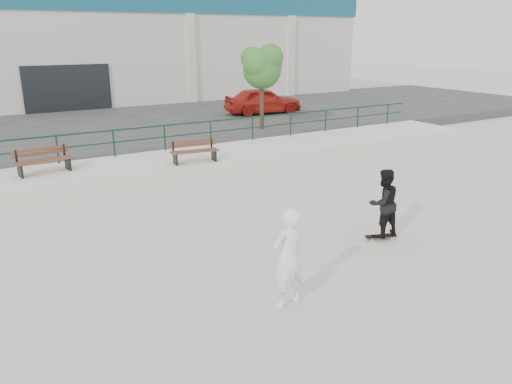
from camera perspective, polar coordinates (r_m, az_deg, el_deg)
ground at (r=10.74m, az=5.90°, el=-9.59°), size 120.00×120.00×0.00m
ledge at (r=18.65m, az=-11.71°, el=2.79°), size 30.00×3.00×0.50m
parking_strip at (r=26.66m, az=-17.89°, el=6.70°), size 60.00×14.00×0.50m
railing at (r=19.64m, az=-13.16°, el=6.41°), size 28.00×0.06×1.03m
commercial_building at (r=40.02m, az=-23.41°, el=15.74°), size 44.20×16.33×8.00m
bench_left at (r=17.89m, az=-23.14°, el=3.31°), size 1.88×0.76×0.84m
bench_right at (r=18.03m, az=-7.08°, el=4.63°), size 1.77×0.71×0.79m
tree at (r=24.18m, az=0.74°, el=14.27°), size 2.25×2.00×4.00m
red_car at (r=29.23m, az=0.81°, el=10.41°), size 4.65×2.53×1.50m
skateboard at (r=12.87m, az=14.05°, el=-4.94°), size 0.80×0.44×0.09m
standing_skater at (r=12.57m, az=14.34°, el=-1.24°), size 0.87×0.70×1.71m
seated_skater at (r=9.26m, az=3.74°, el=-7.53°), size 0.75×0.53×1.92m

